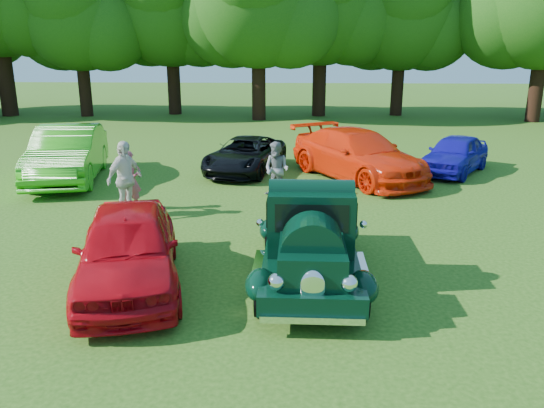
{
  "coord_description": "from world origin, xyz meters",
  "views": [
    {
      "loc": [
        0.33,
        -9.24,
        4.02
      ],
      "look_at": [
        -0.2,
        0.78,
        1.1
      ],
      "focal_mm": 35.0,
      "sensor_mm": 36.0,
      "label": 1
    }
  ],
  "objects_px": {
    "back_car_orange": "(358,155)",
    "spectator_grey": "(277,170)",
    "hero_pickup": "(310,239)",
    "back_car_lime": "(68,154)",
    "red_convertible": "(128,248)",
    "back_car_black": "(245,155)",
    "back_car_blue": "(455,154)",
    "spectator_pink": "(130,181)",
    "spectator_white": "(125,179)"
  },
  "relations": [
    {
      "from": "back_car_orange",
      "to": "spectator_grey",
      "type": "xyz_separation_m",
      "value": [
        -2.51,
        -2.32,
        -0.0
      ]
    },
    {
      "from": "hero_pickup",
      "to": "back_car_lime",
      "type": "height_order",
      "value": "hero_pickup"
    },
    {
      "from": "red_convertible",
      "to": "back_car_lime",
      "type": "height_order",
      "value": "back_car_lime"
    },
    {
      "from": "back_car_black",
      "to": "back_car_lime",
      "type": "bearing_deg",
      "value": -151.39
    },
    {
      "from": "hero_pickup",
      "to": "back_car_orange",
      "type": "xyz_separation_m",
      "value": [
        1.66,
        7.91,
        0.03
      ]
    },
    {
      "from": "back_car_blue",
      "to": "spectator_grey",
      "type": "height_order",
      "value": "spectator_grey"
    },
    {
      "from": "hero_pickup",
      "to": "spectator_grey",
      "type": "distance_m",
      "value": 5.66
    },
    {
      "from": "spectator_pink",
      "to": "back_car_blue",
      "type": "bearing_deg",
      "value": 12.26
    },
    {
      "from": "back_car_blue",
      "to": "spectator_pink",
      "type": "xyz_separation_m",
      "value": [
        -9.63,
        -4.86,
        0.14
      ]
    },
    {
      "from": "back_car_blue",
      "to": "hero_pickup",
      "type": "bearing_deg",
      "value": -86.88
    },
    {
      "from": "red_convertible",
      "to": "spectator_white",
      "type": "xyz_separation_m",
      "value": [
        -1.36,
        4.08,
        0.24
      ]
    },
    {
      "from": "red_convertible",
      "to": "back_car_lime",
      "type": "relative_size",
      "value": 0.81
    },
    {
      "from": "spectator_white",
      "to": "back_car_orange",
      "type": "bearing_deg",
      "value": -27.95
    },
    {
      "from": "back_car_black",
      "to": "back_car_orange",
      "type": "relative_size",
      "value": 0.78
    },
    {
      "from": "hero_pickup",
      "to": "red_convertible",
      "type": "height_order",
      "value": "hero_pickup"
    },
    {
      "from": "back_car_black",
      "to": "spectator_white",
      "type": "xyz_separation_m",
      "value": [
        -2.48,
        -5.14,
        0.36
      ]
    },
    {
      "from": "hero_pickup",
      "to": "back_car_lime",
      "type": "relative_size",
      "value": 0.85
    },
    {
      "from": "red_convertible",
      "to": "back_car_black",
      "type": "relative_size",
      "value": 0.99
    },
    {
      "from": "spectator_pink",
      "to": "spectator_grey",
      "type": "height_order",
      "value": "spectator_grey"
    },
    {
      "from": "hero_pickup",
      "to": "spectator_grey",
      "type": "bearing_deg",
      "value": 98.62
    },
    {
      "from": "back_car_orange",
      "to": "spectator_white",
      "type": "height_order",
      "value": "spectator_white"
    },
    {
      "from": "hero_pickup",
      "to": "spectator_pink",
      "type": "relative_size",
      "value": 2.85
    },
    {
      "from": "red_convertible",
      "to": "back_car_blue",
      "type": "xyz_separation_m",
      "value": [
        8.21,
        9.49,
        -0.08
      ]
    },
    {
      "from": "back_car_black",
      "to": "spectator_white",
      "type": "distance_m",
      "value": 5.72
    },
    {
      "from": "back_car_orange",
      "to": "spectator_white",
      "type": "relative_size",
      "value": 2.85
    },
    {
      "from": "back_car_blue",
      "to": "back_car_orange",
      "type": "bearing_deg",
      "value": -130.29
    },
    {
      "from": "back_car_blue",
      "to": "spectator_grey",
      "type": "bearing_deg",
      "value": -117.76
    },
    {
      "from": "back_car_black",
      "to": "spectator_pink",
      "type": "height_order",
      "value": "spectator_pink"
    },
    {
      "from": "spectator_pink",
      "to": "spectator_white",
      "type": "bearing_deg",
      "value": -98.86
    },
    {
      "from": "back_car_lime",
      "to": "spectator_white",
      "type": "xyz_separation_m",
      "value": [
        3.02,
        -3.64,
        0.09
      ]
    },
    {
      "from": "back_car_lime",
      "to": "spectator_white",
      "type": "height_order",
      "value": "spectator_white"
    },
    {
      "from": "back_car_blue",
      "to": "spectator_white",
      "type": "distance_m",
      "value": 11.0
    },
    {
      "from": "back_car_black",
      "to": "back_car_blue",
      "type": "bearing_deg",
      "value": 15.36
    },
    {
      "from": "red_convertible",
      "to": "back_car_black",
      "type": "xyz_separation_m",
      "value": [
        1.11,
        9.23,
        -0.13
      ]
    },
    {
      "from": "back_car_orange",
      "to": "spectator_pink",
      "type": "distance_m",
      "value": 7.32
    },
    {
      "from": "back_car_lime",
      "to": "spectator_pink",
      "type": "bearing_deg",
      "value": -59.0
    },
    {
      "from": "hero_pickup",
      "to": "red_convertible",
      "type": "bearing_deg",
      "value": -170.6
    },
    {
      "from": "hero_pickup",
      "to": "back_car_lime",
      "type": "distance_m",
      "value": 10.44
    },
    {
      "from": "hero_pickup",
      "to": "back_car_orange",
      "type": "height_order",
      "value": "hero_pickup"
    },
    {
      "from": "spectator_grey",
      "to": "spectator_white",
      "type": "xyz_separation_m",
      "value": [
        -3.68,
        -2.03,
        0.17
      ]
    },
    {
      "from": "back_car_orange",
      "to": "spectator_pink",
      "type": "xyz_separation_m",
      "value": [
        -6.25,
        -3.81,
        -0.01
      ]
    },
    {
      "from": "back_car_orange",
      "to": "spectator_grey",
      "type": "bearing_deg",
      "value": -169.62
    },
    {
      "from": "back_car_lime",
      "to": "spectator_white",
      "type": "relative_size",
      "value": 2.74
    },
    {
      "from": "back_car_orange",
      "to": "back_car_black",
      "type": "bearing_deg",
      "value": 135.65
    },
    {
      "from": "back_car_lime",
      "to": "back_car_orange",
      "type": "relative_size",
      "value": 0.96
    },
    {
      "from": "red_convertible",
      "to": "spectator_grey",
      "type": "xyz_separation_m",
      "value": [
        2.32,
        6.12,
        0.07
      ]
    },
    {
      "from": "back_car_blue",
      "to": "spectator_grey",
      "type": "distance_m",
      "value": 6.78
    },
    {
      "from": "back_car_lime",
      "to": "back_car_black",
      "type": "xyz_separation_m",
      "value": [
        5.5,
        1.51,
        -0.27
      ]
    },
    {
      "from": "back_car_lime",
      "to": "spectator_pink",
      "type": "distance_m",
      "value": 4.29
    },
    {
      "from": "red_convertible",
      "to": "spectator_pink",
      "type": "xyz_separation_m",
      "value": [
        -1.42,
        4.63,
        0.06
      ]
    }
  ]
}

